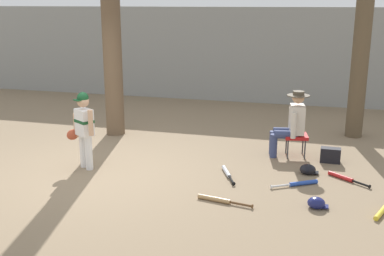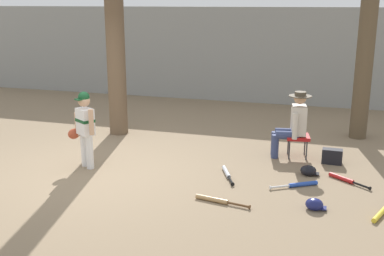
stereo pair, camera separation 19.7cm
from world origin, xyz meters
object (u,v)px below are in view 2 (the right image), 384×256
Objects in this scene: batting_helmet_navy at (314,204)px; bat_red_barrel at (344,179)px; tree_near_player at (115,36)px; folding_stool at (298,138)px; bat_wood_tan at (216,200)px; bat_blue_youth at (299,185)px; batting_helmet_black at (308,171)px; young_ballplayer at (85,125)px; handbag_beside_stool at (332,156)px; bat_aluminum_silver at (227,173)px; bat_yellow_trainer at (381,213)px; seated_spectator at (293,123)px; tree_behind_spectator at (370,2)px.

bat_red_barrel is at bearing 71.63° from batting_helmet_navy.
tree_near_player is 4.16m from folding_stool.
bat_blue_youth is at bearing 41.10° from bat_wood_tan.
bat_red_barrel is 2.09× the size of batting_helmet_black.
young_ballplayer reaches higher than handbag_beside_stool.
bat_yellow_trainer is (2.28, -0.84, 0.00)m from bat_aluminum_silver.
young_ballplayer is 3.75m from batting_helmet_black.
folding_stool is at bearing 68.92° from bat_wood_tan.
tree_near_player reaches higher than batting_helmet_navy.
young_ballplayer is 2.49m from bat_aluminum_silver.
bat_yellow_trainer is at bearing -6.49° from young_ballplayer.
bat_yellow_trainer is 0.86m from batting_helmet_navy.
bat_wood_tan is at bearing -85.24° from bat_aluminum_silver.
batting_helmet_black reaches higher than bat_red_barrel.
bat_yellow_trainer is at bearing -27.57° from tree_near_player.
bat_blue_youth is 0.95× the size of bat_aluminum_silver.
handbag_beside_stool reaches higher than bat_blue_youth.
young_ballplayer is 2.67m from bat_wood_tan.
seated_spectator is (-0.10, -0.02, 0.28)m from folding_stool.
tree_behind_spectator is 3.75m from batting_helmet_black.
bat_blue_youth is at bearing -26.31° from tree_near_player.
bat_aluminum_silver is 1.16× the size of bat_red_barrel.
young_ballplayer reaches higher than bat_wood_tan.
bat_blue_youth is 1.42m from bat_wood_tan.
bat_wood_tan is at bearing -45.16° from tree_near_player.
bat_wood_tan is (-1.73, -1.37, -0.00)m from bat_red_barrel.
batting_helmet_black is at bearing 11.10° from young_ballplayer.
seated_spectator is 1.53× the size of bat_yellow_trainer.
bat_red_barrel is (-0.27, -2.66, -2.67)m from tree_behind_spectator.
batting_helmet_black is at bearing 80.00° from bat_blue_youth.
bat_red_barrel is 0.77× the size of bat_wood_tan.
bat_blue_youth and bat_red_barrel have the same top height.
batting_helmet_navy is at bearing -71.33° from bat_blue_youth.
bat_yellow_trainer is (1.11, -0.69, 0.00)m from bat_blue_youth.
young_ballplayer is at bearing -171.89° from bat_red_barrel.
handbag_beside_stool is at bearing -16.61° from folding_stool.
batting_helmet_black is at bearing -108.13° from tree_behind_spectator.
tree_near_player is 6.71× the size of bat_blue_youth.
bat_wood_tan is at bearing -138.90° from bat_blue_youth.
tree_behind_spectator reaches higher than bat_aluminum_silver.
tree_behind_spectator is at bearing 56.79° from folding_stool.
tree_behind_spectator is at bearing 84.12° from bat_red_barrel.
young_ballplayer reaches higher than bat_blue_youth.
tree_behind_spectator is 7.26× the size of bat_wood_tan.
bat_blue_youth is 0.79m from bat_red_barrel.
handbag_beside_stool is at bearing 62.94° from batting_helmet_black.
folding_stool reaches higher than bat_yellow_trainer.
young_ballplayer is (-4.46, -3.26, -1.96)m from tree_behind_spectator.
bat_aluminum_silver is (-1.00, -1.28, -0.33)m from folding_stool.
bat_aluminum_silver is 1.32m from batting_helmet_black.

